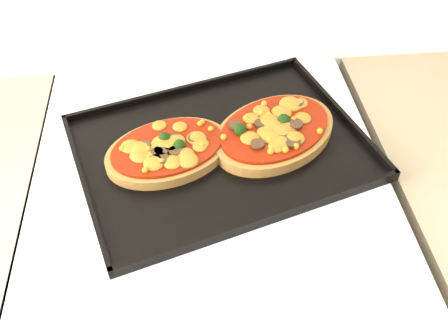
{
  "coord_description": "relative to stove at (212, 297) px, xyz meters",
  "views": [
    {
      "loc": [
        -0.05,
        1.1,
        1.52
      ],
      "look_at": [
        0.01,
        1.67,
        0.92
      ],
      "focal_mm": 40.0,
      "sensor_mm": 36.0,
      "label": 1
    }
  ],
  "objects": [
    {
      "name": "pizza_left",
      "position": [
        -0.07,
        0.01,
        0.48
      ],
      "size": [
        0.25,
        0.21,
        0.03
      ],
      "primitive_type": null,
      "rotation": [
        0.0,
        0.0,
        0.33
      ],
      "color": "olive",
      "rests_on": "baking_tray"
    },
    {
      "name": "stove",
      "position": [
        0.0,
        0.0,
        0.0
      ],
      "size": [
        0.6,
        0.6,
        0.91
      ],
      "primitive_type": "cube",
      "color": "silver",
      "rests_on": "floor"
    },
    {
      "name": "pizza_right",
      "position": [
        0.12,
        0.04,
        0.48
      ],
      "size": [
        0.29,
        0.26,
        0.03
      ],
      "primitive_type": null,
      "rotation": [
        0.0,
        0.0,
        0.57
      ],
      "color": "olive",
      "rests_on": "baking_tray"
    },
    {
      "name": "baking_tray",
      "position": [
        0.02,
        0.02,
        0.47
      ],
      "size": [
        0.56,
        0.48,
        0.02
      ],
      "primitive_type": "cube",
      "rotation": [
        0.0,
        0.0,
        0.3
      ],
      "color": "black",
      "rests_on": "stove"
    }
  ]
}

